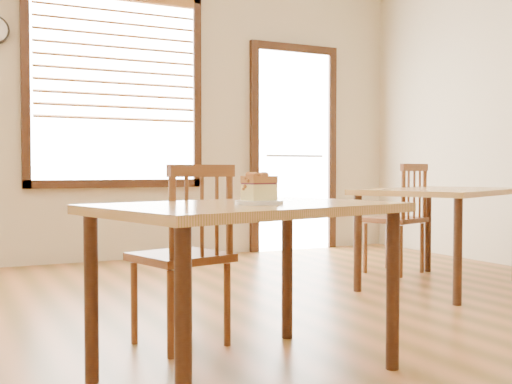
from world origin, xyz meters
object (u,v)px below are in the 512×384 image
at_px(cafe_table_second, 441,200).
at_px(cake_slice, 259,187).
at_px(cafe_chair_second, 398,218).
at_px(cafe_chair_main, 185,254).
at_px(plate, 259,202).
at_px(cafe_table_main, 247,225).

xyz_separation_m(cafe_table_second, cake_slice, (-2.24, -1.35, 0.16)).
bearing_deg(cafe_table_second, cafe_chair_second, 57.57).
distance_m(cafe_table_second, cafe_chair_second, 0.65).
distance_m(cafe_chair_main, cake_slice, 0.72).
relative_size(cafe_chair_second, cake_slice, 6.51).
relative_size(cafe_chair_main, cafe_chair_second, 0.97).
distance_m(cafe_table_second, cake_slice, 2.62).
distance_m(cafe_chair_main, plate, 0.69).
bearing_deg(cafe_table_main, cafe_chair_main, 84.92).
height_order(cafe_table_main, cafe_chair_main, cafe_chair_main).
relative_size(cafe_chair_second, plate, 4.65).
height_order(cafe_chair_main, cafe_chair_second, cafe_chair_second).
bearing_deg(plate, cake_slice, 136.10).
distance_m(cafe_table_main, cafe_chair_second, 3.03).
xyz_separation_m(plate, cake_slice, (-0.00, 0.00, 0.07)).
bearing_deg(cake_slice, plate, -52.92).
xyz_separation_m(cafe_table_main, cafe_table_second, (2.26, 1.29, 0.01)).
distance_m(cafe_chair_second, plate, 3.06).
distance_m(plate, cake_slice, 0.07).
relative_size(cafe_chair_main, cafe_table_second, 0.58).
bearing_deg(cafe_chair_second, cake_slice, 20.43).
distance_m(cafe_table_main, cake_slice, 0.18).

